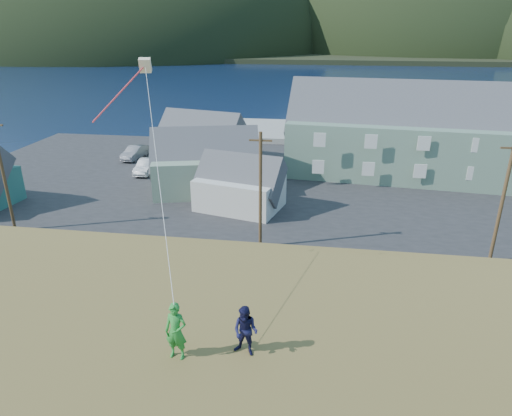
{
  "coord_description": "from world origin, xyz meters",
  "views": [
    {
      "loc": [
        4.05,
        -28.79,
        15.56
      ],
      "look_at": [
        1.6,
        -12.2,
        8.8
      ],
      "focal_mm": 32.0,
      "sensor_mm": 36.0,
      "label": 1
    }
  ],
  "objects_px": {
    "shed_palegreen_near": "(206,163)",
    "shed_palegreen_far": "(200,136)",
    "kite_flyer_green": "(176,331)",
    "kite_flyer_navy": "(246,331)",
    "wharf": "(257,130)",
    "lodge": "(454,135)",
    "shed_white": "(240,184)"
  },
  "relations": [
    {
      "from": "shed_palegreen_far",
      "to": "kite_flyer_green",
      "type": "distance_m",
      "value": 46.33
    },
    {
      "from": "lodge",
      "to": "kite_flyer_green",
      "type": "height_order",
      "value": "lodge"
    },
    {
      "from": "shed_palegreen_near",
      "to": "lodge",
      "type": "bearing_deg",
      "value": 3.11
    },
    {
      "from": "shed_palegreen_near",
      "to": "shed_palegreen_far",
      "type": "distance_m",
      "value": 12.56
    },
    {
      "from": "kite_flyer_green",
      "to": "lodge",
      "type": "bearing_deg",
      "value": 72.63
    },
    {
      "from": "shed_palegreen_far",
      "to": "kite_flyer_navy",
      "type": "relative_size",
      "value": 7.87
    },
    {
      "from": "kite_flyer_navy",
      "to": "lodge",
      "type": "bearing_deg",
      "value": 83.44
    },
    {
      "from": "wharf",
      "to": "shed_white",
      "type": "bearing_deg",
      "value": -84.5
    },
    {
      "from": "kite_flyer_navy",
      "to": "wharf",
      "type": "bearing_deg",
      "value": 112.63
    },
    {
      "from": "shed_palegreen_near",
      "to": "shed_palegreen_far",
      "type": "bearing_deg",
      "value": 93.03
    },
    {
      "from": "shed_white",
      "to": "kite_flyer_green",
      "type": "relative_size",
      "value": 5.19
    },
    {
      "from": "wharf",
      "to": "kite_flyer_navy",
      "type": "bearing_deg",
      "value": -81.97
    },
    {
      "from": "shed_palegreen_near",
      "to": "kite_flyer_navy",
      "type": "bearing_deg",
      "value": -87.9
    },
    {
      "from": "lodge",
      "to": "shed_white",
      "type": "height_order",
      "value": "lodge"
    },
    {
      "from": "wharf",
      "to": "kite_flyer_green",
      "type": "xyz_separation_m",
      "value": [
        6.5,
        -59.25,
        7.58
      ]
    },
    {
      "from": "shed_white",
      "to": "shed_palegreen_far",
      "type": "xyz_separation_m",
      "value": [
        -7.93,
        16.31,
        0.34
      ]
    },
    {
      "from": "shed_white",
      "to": "lodge",
      "type": "bearing_deg",
      "value": 44.6
    },
    {
      "from": "wharf",
      "to": "shed_white",
      "type": "xyz_separation_m",
      "value": [
        2.98,
        -30.98,
        1.89
      ]
    },
    {
      "from": "shed_palegreen_near",
      "to": "kite_flyer_navy",
      "type": "relative_size",
      "value": 8.02
    },
    {
      "from": "shed_white",
      "to": "shed_palegreen_far",
      "type": "height_order",
      "value": "shed_palegreen_far"
    },
    {
      "from": "wharf",
      "to": "shed_palegreen_far",
      "type": "distance_m",
      "value": 15.65
    },
    {
      "from": "shed_white",
      "to": "kite_flyer_navy",
      "type": "xyz_separation_m",
      "value": [
        5.32,
        -27.87,
        5.6
      ]
    },
    {
      "from": "kite_flyer_navy",
      "to": "shed_palegreen_far",
      "type": "bearing_deg",
      "value": 121.29
    },
    {
      "from": "shed_white",
      "to": "kite_flyer_navy",
      "type": "height_order",
      "value": "kite_flyer_navy"
    },
    {
      "from": "shed_palegreen_far",
      "to": "kite_flyer_green",
      "type": "height_order",
      "value": "kite_flyer_green"
    },
    {
      "from": "wharf",
      "to": "kite_flyer_navy",
      "type": "distance_m",
      "value": 59.91
    },
    {
      "from": "lodge",
      "to": "shed_white",
      "type": "bearing_deg",
      "value": -144.01
    },
    {
      "from": "kite_flyer_green",
      "to": "kite_flyer_navy",
      "type": "relative_size",
      "value": 1.13
    },
    {
      "from": "kite_flyer_green",
      "to": "shed_palegreen_far",
      "type": "bearing_deg",
      "value": 110.19
    },
    {
      "from": "kite_flyer_navy",
      "to": "shed_white",
      "type": "bearing_deg",
      "value": 115.4
    },
    {
      "from": "shed_white",
      "to": "shed_palegreen_far",
      "type": "distance_m",
      "value": 18.13
    },
    {
      "from": "shed_palegreen_far",
      "to": "kite_flyer_navy",
      "type": "height_order",
      "value": "kite_flyer_navy"
    }
  ]
}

